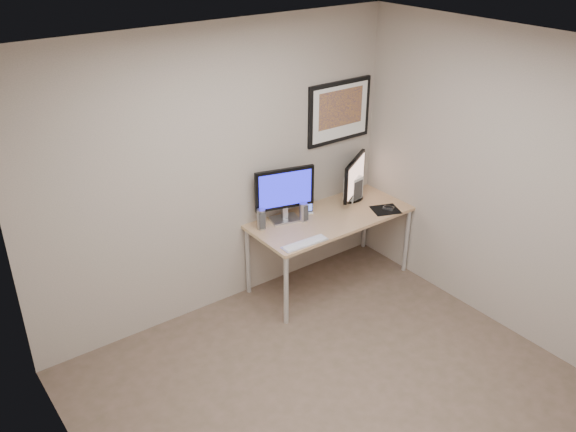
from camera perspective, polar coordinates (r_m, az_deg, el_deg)
name	(u,v)px	position (r m, az deg, el deg)	size (l,w,h in m)	color
floor	(341,400)	(4.91, 4.95, -16.74)	(3.60, 3.60, 0.00)	#4E4131
room	(308,185)	(4.27, 1.88, 2.89)	(3.60, 3.60, 3.60)	white
desk	(331,222)	(5.89, 4.00, -0.59)	(1.60, 0.70, 0.73)	#906045
framed_art	(339,112)	(5.98, 4.84, 9.71)	(0.75, 0.04, 0.60)	black
monitor_large	(285,192)	(5.65, -0.31, 2.23)	(0.57, 0.25, 0.53)	#A5A5A9
monitor_tv	(354,178)	(6.11, 6.24, 3.53)	(0.51, 0.33, 0.45)	black
speaker_left	(261,219)	(5.58, -2.53, -0.30)	(0.08, 0.08, 0.20)	#A5A5A9
speaker_right	(303,212)	(5.72, 1.44, 0.37)	(0.07, 0.07, 0.18)	#A5A5A9
phone_dock	(310,207)	(5.88, 2.03, 0.85)	(0.06, 0.06, 0.13)	black
keyboard	(305,243)	(5.37, 1.59, -2.57)	(0.44, 0.12, 0.02)	silver
mousepad	(385,210)	(6.05, 9.11, 0.58)	(0.26, 0.23, 0.00)	black
mouse	(389,207)	(6.06, 9.39, 0.82)	(0.06, 0.10, 0.03)	black
fan_unit	(353,188)	(6.17, 6.12, 2.58)	(0.16, 0.12, 0.25)	silver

